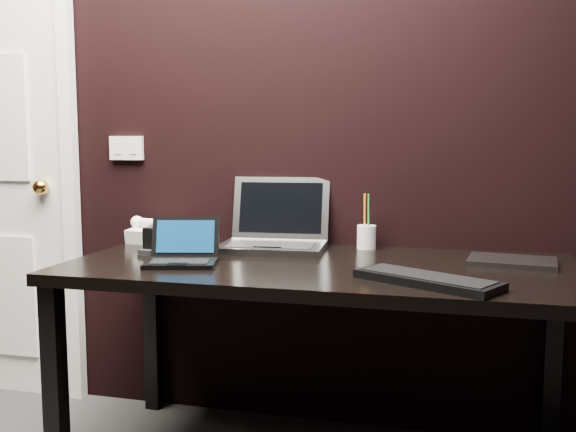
% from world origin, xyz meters
% --- Properties ---
extents(wall_back, '(4.00, 0.00, 4.00)m').
position_xyz_m(wall_back, '(0.00, 1.80, 1.30)').
color(wall_back, black).
rests_on(wall_back, ground).
extents(wall_switch, '(0.15, 0.02, 0.10)m').
position_xyz_m(wall_switch, '(-0.62, 1.79, 1.12)').
color(wall_switch, silver).
rests_on(wall_switch, wall_back).
extents(desk, '(1.70, 0.80, 0.74)m').
position_xyz_m(desk, '(0.30, 1.40, 0.66)').
color(desk, black).
rests_on(desk, ground).
extents(netbook, '(0.27, 0.26, 0.15)m').
position_xyz_m(netbook, '(-0.15, 1.27, 0.77)').
color(netbook, black).
rests_on(netbook, desk).
extents(silver_laptop, '(0.41, 0.37, 0.27)m').
position_xyz_m(silver_laptop, '(0.07, 1.64, 0.79)').
color(silver_laptop, gray).
rests_on(silver_laptop, desk).
extents(ext_keyboard, '(0.44, 0.33, 0.03)m').
position_xyz_m(ext_keyboard, '(0.66, 1.16, 0.75)').
color(ext_keyboard, black).
rests_on(ext_keyboard, desk).
extents(closed_laptop, '(0.30, 0.23, 0.02)m').
position_xyz_m(closed_laptop, '(0.93, 1.53, 0.75)').
color(closed_laptop, gray).
rests_on(closed_laptop, desk).
extents(desk_phone, '(0.24, 0.21, 0.11)m').
position_xyz_m(desk_phone, '(-0.43, 1.66, 0.78)').
color(desk_phone, silver).
rests_on(desk_phone, desk).
extents(mobile_phone, '(0.06, 0.06, 0.10)m').
position_xyz_m(mobile_phone, '(-0.34, 1.41, 0.78)').
color(mobile_phone, black).
rests_on(mobile_phone, desk).
extents(pen_cup, '(0.09, 0.09, 0.21)m').
position_xyz_m(pen_cup, '(0.41, 1.73, 0.79)').
color(pen_cup, white).
rests_on(pen_cup, desk).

